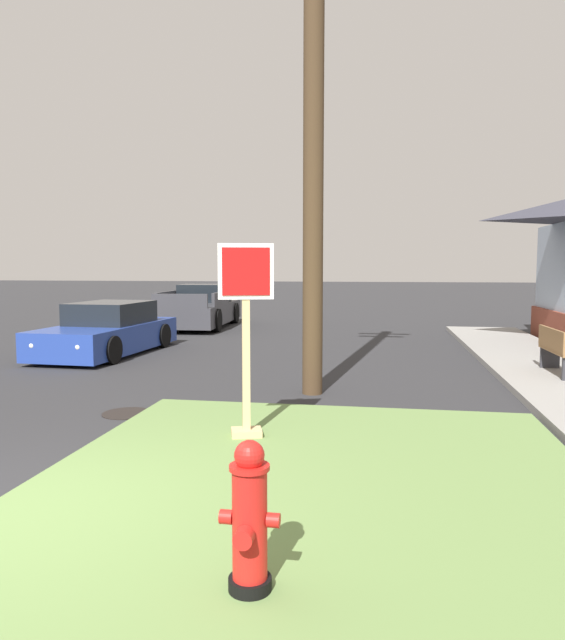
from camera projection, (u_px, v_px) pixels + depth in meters
grass_corner_patch at (316, 478)px, 5.72m from camera, size 5.37×5.69×0.08m
fire_hydrant at (250, 520)px, 3.62m from camera, size 0.38×0.34×0.96m
stop_sign at (246, 346)px, 6.90m from camera, size 0.63×0.37×2.30m
manhole_cover at (127, 413)px, 8.37m from camera, size 0.70×0.70×0.02m
parked_sedan_blue at (108, 331)px, 14.16m from camera, size 2.04×4.45×1.25m
pickup_truck_charcoal at (200, 309)px, 20.53m from camera, size 2.32×5.19×1.48m
street_bench at (558, 349)px, 10.81m from camera, size 0.43×1.50×0.85m
utility_pole at (314, 94)px, 9.28m from camera, size 1.57×0.33×9.43m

